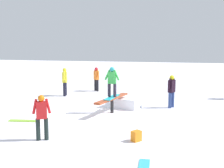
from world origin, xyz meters
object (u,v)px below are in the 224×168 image
(bystander_red, at_px, (42,115))
(rail_feature, at_px, (112,100))
(main_rider_on_rail, at_px, (112,83))
(backpack_on_snow, at_px, (136,136))
(bystander_orange, at_px, (96,78))
(bystander_yellow, at_px, (65,80))
(loose_snowboard_lime, at_px, (24,121))
(bystander_black, at_px, (172,90))

(bystander_red, bearing_deg, rail_feature, -131.44)
(rail_feature, relative_size, main_rider_on_rail, 1.83)
(backpack_on_snow, bearing_deg, main_rider_on_rail, 60.29)
(rail_feature, height_order, bystander_orange, bystander_orange)
(main_rider_on_rail, xyz_separation_m, bystander_yellow, (-3.51, -3.48, -0.46))
(bystander_yellow, bearing_deg, bystander_red, 7.84)
(bystander_yellow, height_order, bystander_orange, bystander_yellow)
(bystander_red, bearing_deg, loose_snowboard_lime, -72.12)
(bystander_orange, xyz_separation_m, backpack_on_snow, (9.07, 3.67, -0.67))
(bystander_red, height_order, loose_snowboard_lime, bystander_red)
(main_rider_on_rail, distance_m, backpack_on_snow, 4.10)
(bystander_red, distance_m, backpack_on_snow, 3.11)
(bystander_red, xyz_separation_m, loose_snowboard_lime, (-2.03, -1.70, -0.82))
(rail_feature, xyz_separation_m, bystander_red, (4.11, -1.45, 0.24))
(bystander_black, relative_size, backpack_on_snow, 4.58)
(rail_feature, xyz_separation_m, loose_snowboard_lime, (2.08, -3.15, -0.58))
(bystander_yellow, xyz_separation_m, loose_snowboard_lime, (5.59, 0.34, -0.89))
(rail_feature, xyz_separation_m, bystander_black, (-1.60, 2.55, 0.28))
(main_rider_on_rail, height_order, backpack_on_snow, main_rider_on_rail)
(rail_feature, relative_size, bystander_orange, 1.79)
(bystander_yellow, bearing_deg, backpack_on_snow, 28.15)
(rail_feature, xyz_separation_m, main_rider_on_rail, (0.00, 0.00, 0.76))
(bystander_yellow, bearing_deg, rail_feature, 37.69)
(rail_feature, relative_size, bystander_red, 1.80)
(backpack_on_snow, bearing_deg, bystander_orange, 59.16)
(bystander_yellow, height_order, bystander_black, bystander_yellow)
(main_rider_on_rail, relative_size, bystander_black, 0.93)
(bystander_orange, xyz_separation_m, bystander_black, (3.87, 4.67, 0.04))
(rail_feature, relative_size, bystander_yellow, 1.67)
(bystander_red, distance_m, loose_snowboard_lime, 2.77)
(rail_feature, xyz_separation_m, bystander_orange, (-5.46, -2.13, 0.24))
(bystander_yellow, xyz_separation_m, bystander_orange, (-1.95, 1.36, -0.06))
(bystander_orange, bearing_deg, bystander_red, 139.14)
(bystander_yellow, relative_size, loose_snowboard_lime, 1.28)
(main_rider_on_rail, bearing_deg, rail_feature, 0.00)
(bystander_black, bearing_deg, bystander_yellow, -79.65)
(loose_snowboard_lime, bearing_deg, rail_feature, 27.31)
(main_rider_on_rail, relative_size, loose_snowboard_lime, 1.17)
(bystander_yellow, relative_size, bystander_black, 1.03)
(backpack_on_snow, bearing_deg, bystander_yellow, 72.36)
(bystander_red, height_order, backpack_on_snow, bystander_red)
(rail_feature, distance_m, bystander_yellow, 4.96)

